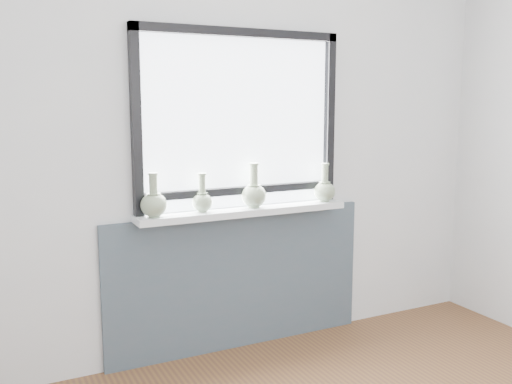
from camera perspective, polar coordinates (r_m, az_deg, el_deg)
name	(u,v)px	position (r m, az deg, el deg)	size (l,w,h in m)	color
back_wall	(237,140)	(3.45, -1.93, 5.21)	(3.60, 0.02, 2.60)	silver
apron_panel	(240,280)	(3.59, -1.65, -8.82)	(1.70, 0.03, 0.86)	#46505D
windowsill	(244,211)	(3.41, -1.19, -1.94)	(1.32, 0.18, 0.04)	white
window	(239,117)	(3.41, -1.68, 7.54)	(1.30, 0.06, 1.05)	black
vase_a	(154,203)	(3.18, -10.18, -1.08)	(0.15, 0.15, 0.25)	#8EA380
vase_b	(202,200)	(3.30, -5.39, -0.78)	(0.12, 0.12, 0.22)	#8EA380
vase_c	(254,193)	(3.42, -0.21, -0.13)	(0.15, 0.15, 0.27)	#8EA380
vase_d	(325,190)	(3.65, 6.87, 0.23)	(0.14, 0.14, 0.24)	#8EA380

